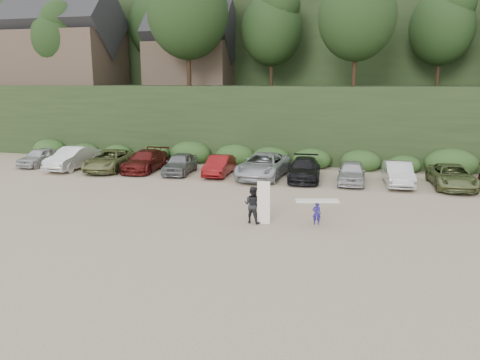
# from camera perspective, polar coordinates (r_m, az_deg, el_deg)

# --- Properties ---
(ground) EXTENTS (120.00, 120.00, 0.00)m
(ground) POSITION_cam_1_polar(r_m,az_deg,el_deg) (21.93, 2.60, -5.17)
(ground) COLOR tan
(ground) RESTS_ON ground
(hillside_backdrop) EXTENTS (90.00, 41.50, 28.00)m
(hillside_backdrop) POSITION_cam_1_polar(r_m,az_deg,el_deg) (56.81, 10.16, 16.71)
(hillside_backdrop) COLOR black
(hillside_backdrop) RESTS_ON ground
(parked_cars) EXTENTS (39.76, 6.12, 1.65)m
(parked_cars) POSITION_cam_1_polar(r_m,az_deg,el_deg) (31.34, 5.27, 1.48)
(parked_cars) COLOR #B7B7BC
(parked_cars) RESTS_ON ground
(child_surfer) EXTENTS (2.02, 0.98, 1.17)m
(child_surfer) POSITION_cam_1_polar(r_m,az_deg,el_deg) (21.64, 9.34, -3.36)
(child_surfer) COLOR navy
(child_surfer) RESTS_ON ground
(adult_surfer) EXTENTS (1.33, 0.83, 2.04)m
(adult_surfer) POSITION_cam_1_polar(r_m,az_deg,el_deg) (21.60, 1.67, -3.00)
(adult_surfer) COLOR black
(adult_surfer) RESTS_ON ground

